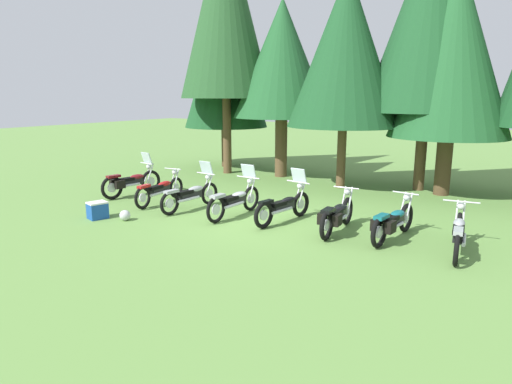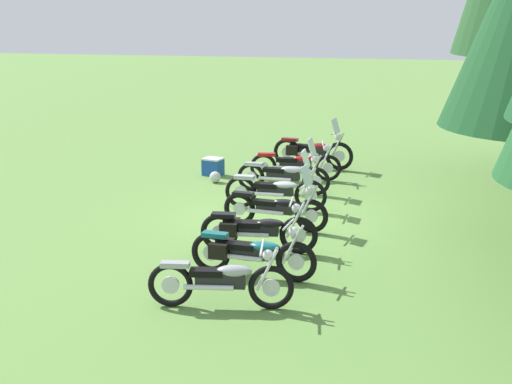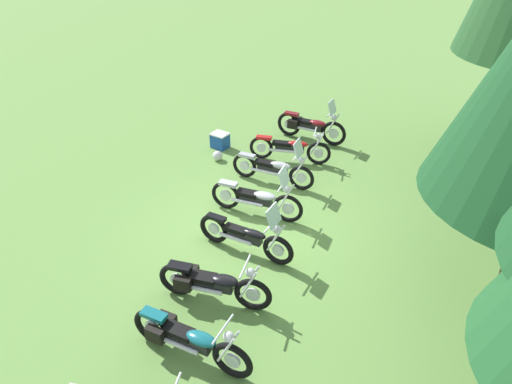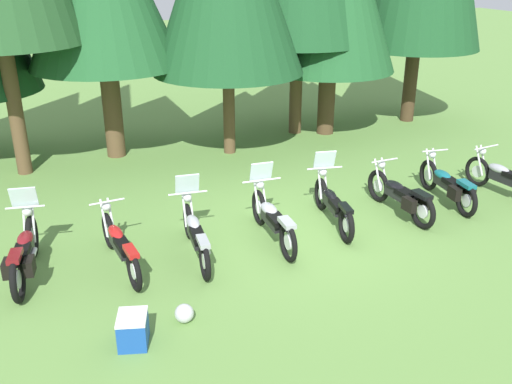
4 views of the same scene
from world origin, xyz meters
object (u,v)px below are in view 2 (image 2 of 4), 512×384
object	(u,v)px
motorcycle_1	(296,164)
dropped_helmet	(215,177)
motorcycle_7	(222,280)
motorcycle_3	(277,189)
motorcycle_6	(250,252)
motorcycle_0	(312,151)
picnic_cooler	(213,167)
motorcycle_4	(277,208)
motorcycle_5	(256,229)
motorcycle_2	(285,174)

from	to	relation	value
motorcycle_1	dropped_helmet	size ratio (longest dim) A/B	8.08
motorcycle_7	dropped_helmet	world-z (taller)	motorcycle_7
motorcycle_1	motorcycle_3	xyz separation A→B (m)	(2.83, -0.05, 0.04)
motorcycle_1	dropped_helmet	world-z (taller)	motorcycle_1
motorcycle_6	motorcycle_0	bearing A→B (deg)	97.27
motorcycle_7	dropped_helmet	xyz separation A→B (m)	(-7.88, -1.98, -0.30)
motorcycle_7	picnic_cooler	size ratio (longest dim) A/B	3.90
motorcycle_0	motorcycle_1	size ratio (longest dim) A/B	0.96
picnic_cooler	motorcycle_3	bearing A→B (deg)	35.61
dropped_helmet	motorcycle_1	bearing A→B (deg)	106.73
motorcycle_0	motorcycle_3	size ratio (longest dim) A/B	0.97
motorcycle_3	motorcycle_4	size ratio (longest dim) A/B	1.03
motorcycle_1	motorcycle_5	xyz separation A→B (m)	(5.76, 0.03, 0.01)
motorcycle_0	picnic_cooler	distance (m)	2.79
motorcycle_0	motorcycle_6	size ratio (longest dim) A/B	1.00
motorcycle_6	dropped_helmet	size ratio (longest dim) A/B	7.76
motorcycle_3	motorcycle_4	world-z (taller)	motorcycle_3
picnic_cooler	motorcycle_5	bearing A→B (deg)	20.69
motorcycle_1	picnic_cooler	xyz separation A→B (m)	(-0.20, -2.22, -0.20)
motorcycle_0	motorcycle_2	size ratio (longest dim) A/B	0.98
motorcycle_7	motorcycle_0	bearing A→B (deg)	82.22
motorcycle_2	motorcycle_3	size ratio (longest dim) A/B	0.99
motorcycle_0	motorcycle_7	xyz separation A→B (m)	(10.00, -0.22, -0.03)
motorcycle_2	motorcycle_6	size ratio (longest dim) A/B	1.02
motorcycle_1	dropped_helmet	distance (m)	2.08
motorcycle_0	motorcycle_6	distance (m)	8.59
motorcycle_5	dropped_helmet	xyz separation A→B (m)	(-5.17, -2.01, -0.29)
motorcycle_0	dropped_helmet	distance (m)	3.07
motorcycle_6	dropped_helmet	world-z (taller)	motorcycle_6
motorcycle_2	motorcycle_3	bearing A→B (deg)	-82.74
motorcycle_3	motorcycle_5	size ratio (longest dim) A/B	1.04
motorcycle_2	motorcycle_4	xyz separation A→B (m)	(2.92, 0.27, -0.01)
motorcycle_4	motorcycle_7	world-z (taller)	motorcycle_4
picnic_cooler	dropped_helmet	world-z (taller)	picnic_cooler
motorcycle_3	motorcycle_7	distance (m)	5.65
motorcycle_0	motorcycle_4	world-z (taller)	motorcycle_0
motorcycle_0	motorcycle_5	distance (m)	7.29
motorcycle_1	motorcycle_5	distance (m)	5.76
motorcycle_2	motorcycle_7	world-z (taller)	motorcycle_2
motorcycle_0	motorcycle_4	distance (m)	5.76
picnic_cooler	motorcycle_6	bearing A→B (deg)	18.18
motorcycle_2	motorcycle_6	bearing A→B (deg)	-81.86
motorcycle_2	dropped_helmet	world-z (taller)	motorcycle_2
motorcycle_2	motorcycle_6	world-z (taller)	motorcycle_2
motorcycle_5	dropped_helmet	world-z (taller)	motorcycle_5
motorcycle_0	motorcycle_6	world-z (taller)	motorcycle_0
motorcycle_4	motorcycle_2	bearing A→B (deg)	105.28
motorcycle_5	picnic_cooler	distance (m)	6.37
motorcycle_1	motorcycle_3	size ratio (longest dim) A/B	1.01
motorcycle_3	dropped_helmet	xyz separation A→B (m)	(-2.23, -1.92, -0.32)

